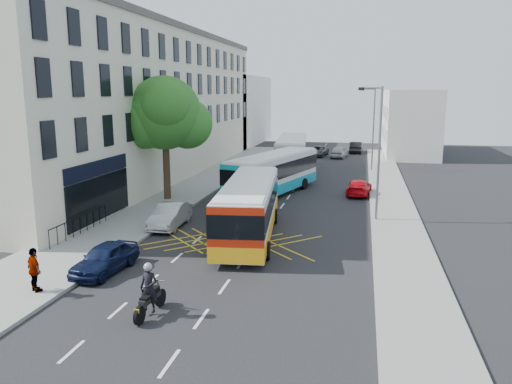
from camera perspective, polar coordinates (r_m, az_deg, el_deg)
The scene contains 21 objects.
ground at distance 20.83m, azimuth -3.63°, elevation -10.75°, with size 120.00×120.00×0.00m, color black.
pavement_left at distance 37.10m, azimuth -10.05°, elevation -0.84°, with size 5.00×70.00×0.15m, color gray.
pavement_right at distance 34.51m, azimuth 15.42°, elevation -2.01°, with size 3.00×70.00×0.15m, color gray.
terrace_main at distance 47.18m, azimuth -12.26°, elevation 9.86°, with size 8.30×45.00×13.50m.
terrace_far at distance 76.09m, azimuth -2.67°, elevation 9.30°, with size 8.00×20.00×10.00m, color silver.
building_right at distance 66.91m, azimuth 17.09°, elevation 7.65°, with size 6.00×18.00×8.00m, color silver.
street_tree at distance 36.28m, azimuth -10.43°, elevation 8.79°, with size 6.30×5.70×8.80m.
lamp_near at distance 30.74m, azimuth 13.74°, elevation 5.07°, with size 1.45×0.15×8.00m.
lamp_far at distance 50.66m, azimuth 13.17°, elevation 7.49°, with size 1.45×0.15×8.00m.
railings at distance 29.06m, azimuth -19.48°, elevation -3.45°, with size 0.08×5.60×1.14m, color black, non-canonical shape.
bus_near at distance 27.09m, azimuth -0.81°, elevation -1.84°, with size 3.82×11.26×3.10m.
bus_mid at distance 38.36m, azimuth 1.98°, elevation 2.15°, with size 5.69×11.51×3.16m.
bus_far at distance 50.14m, azimuth 4.11°, elevation 4.45°, with size 3.96×12.15×3.36m.
motorbike at distance 18.38m, azimuth -12.10°, elevation -10.98°, with size 0.70×2.23×1.98m.
parked_car_blue at distance 23.13m, azimuth -16.87°, elevation -7.24°, with size 1.53×3.80×1.30m, color #0D1636.
parked_car_silver at distance 29.76m, azimuth -9.80°, elevation -2.66°, with size 1.46×4.18×1.38m, color #B3B7BC.
red_hatchback at distance 39.19m, azimuth 11.69°, elevation 0.53°, with size 1.68×4.12×1.20m, color red.
distant_car_grey at distance 62.08m, azimuth 7.04°, elevation 4.68°, with size 2.06×4.46×1.24m, color #43464B.
distant_car_silver at distance 60.94m, azimuth 9.48°, elevation 4.56°, with size 1.65×4.11×1.40m, color #B1B3B9.
distant_car_dark at distance 66.41m, azimuth 11.36°, elevation 5.05°, with size 1.50×4.29×1.41m, color black.
pedestrian_far at distance 21.44m, azimuth -24.00°, elevation -8.14°, with size 1.04×0.43×1.78m, color gray.
Camera 1 is at (5.29, -18.55, 7.87)m, focal length 35.00 mm.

